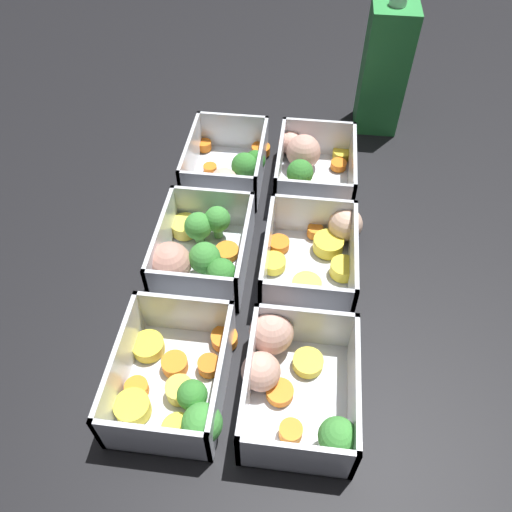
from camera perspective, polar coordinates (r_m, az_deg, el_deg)
ground_plane at (r=0.62m, az=0.00°, el=-1.27°), size 4.00×4.00×0.00m
container_near_left at (r=0.73m, az=-2.94°, el=10.11°), size 0.14×0.12×0.06m
container_near_center at (r=0.61m, az=-6.72°, el=0.60°), size 0.14×0.12×0.06m
container_near_right at (r=0.52m, az=-9.05°, el=-14.38°), size 0.15×0.12×0.06m
container_far_left at (r=0.73m, az=6.03°, el=10.30°), size 0.16×0.13×0.06m
container_far_center at (r=0.62m, az=7.15°, el=0.51°), size 0.17×0.14×0.06m
container_far_right at (r=0.51m, az=3.97°, el=-13.67°), size 0.16×0.12×0.06m
juice_carton at (r=0.83m, az=14.44°, el=19.94°), size 0.07×0.07×0.20m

